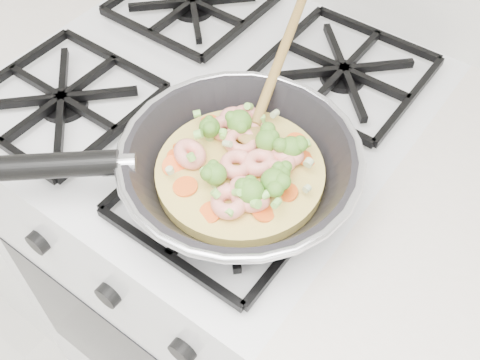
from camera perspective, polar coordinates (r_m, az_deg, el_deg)
The scene contains 2 objects.
stove at distance 1.21m, azimuth -2.43°, elevation -6.76°, with size 0.60×0.60×0.92m.
skillet at distance 0.69m, azimuth -0.36°, elevation 1.53°, with size 0.42×0.52×0.09m.
Camera 1 is at (0.42, 1.22, 1.49)m, focal length 42.21 mm.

